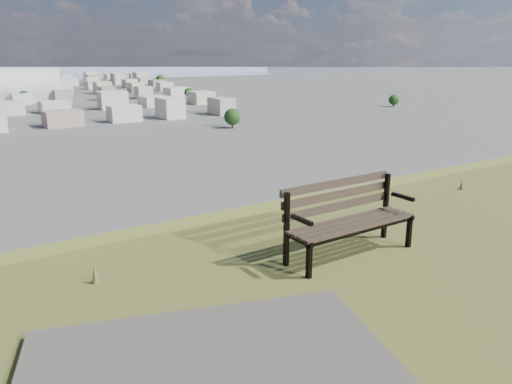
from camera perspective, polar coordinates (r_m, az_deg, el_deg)
park_bench at (r=5.81m, az=10.34°, el=-2.52°), size 1.64×0.54×0.85m
arena at (r=324.49m, az=-26.71°, el=10.22°), size 64.04×38.09×25.29m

